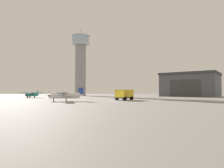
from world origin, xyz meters
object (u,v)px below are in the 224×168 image
(airplane_white, at_px, (66,95))
(control_tower, at_px, (80,61))
(airplane_teal, at_px, (32,94))
(truck_box_yellow, at_px, (125,94))

(airplane_white, bearing_deg, control_tower, -95.34)
(airplane_teal, height_order, truck_box_yellow, airplane_teal)
(airplane_white, distance_m, truck_box_yellow, 14.49)
(airplane_white, xyz_separation_m, airplane_teal, (-16.62, 30.06, -0.14))
(airplane_teal, distance_m, truck_box_yellow, 38.73)
(control_tower, xyz_separation_m, airplane_teal, (-12.42, -47.33, -19.30))
(truck_box_yellow, bearing_deg, control_tower, -135.04)
(airplane_white, height_order, airplane_teal, airplane_white)
(airplane_teal, bearing_deg, control_tower, -172.59)
(control_tower, xyz_separation_m, airplane_white, (4.21, -77.39, -19.16))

